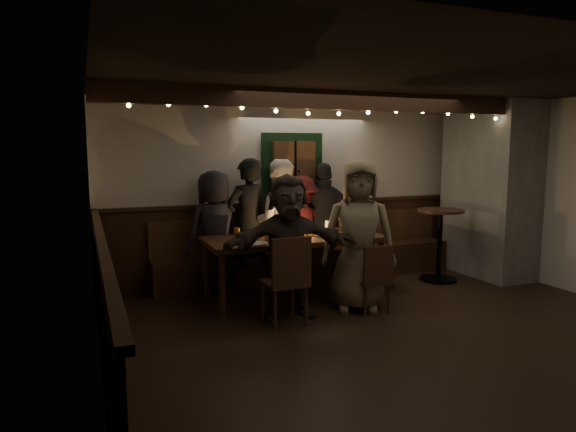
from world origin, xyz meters
name	(u,v)px	position (x,y,z in m)	size (l,w,h in m)	color
room	(404,210)	(1.07, 1.42, 1.07)	(6.02, 5.01, 2.62)	black
dining_table	(294,242)	(-0.61, 1.40, 0.74)	(2.27, 0.97, 0.98)	#32180F
chair_near_left	(288,276)	(-1.06, 0.47, 0.56)	(0.46, 0.46, 0.99)	#32180F
chair_near_right	(374,275)	(0.03, 0.47, 0.46)	(0.39, 0.39, 0.82)	#32180F
chair_end	(373,253)	(0.60, 1.46, 0.49)	(0.43, 0.43, 0.86)	#32180F
high_top	(440,236)	(1.72, 1.45, 0.67)	(0.66, 0.66, 1.05)	black
person_a	(215,232)	(-1.46, 2.11, 0.82)	(0.80, 0.52, 1.64)	black
person_b	(248,224)	(-1.00, 2.09, 0.90)	(0.66, 0.43, 1.80)	black
person_c	(279,223)	(-0.55, 2.09, 0.89)	(0.86, 0.67, 1.78)	white
person_d	(300,229)	(-0.18, 2.17, 0.77)	(0.99, 0.57, 1.54)	#410F12
person_e	(324,221)	(0.20, 2.17, 0.86)	(1.01, 0.42, 1.72)	black
person_f	(288,247)	(-0.94, 0.74, 0.82)	(1.53, 0.49, 1.65)	#3B302C
person_g	(358,236)	(-0.07, 0.70, 0.90)	(0.88, 0.57, 1.79)	#7D6B52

